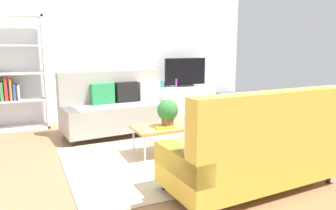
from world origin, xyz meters
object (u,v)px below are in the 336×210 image
at_px(couch_green, 254,150).
at_px(coffee_table, 172,127).
at_px(potted_plant, 168,112).
at_px(tv_console, 185,100).
at_px(tv, 185,73).
at_px(vase_0, 161,84).
at_px(bookshelf, 11,77).
at_px(table_book_0, 164,127).
at_px(couch_beige, 118,108).
at_px(bottle_0, 176,83).
at_px(storage_trunk, 227,102).
at_px(vase_1, 167,84).

height_order(couch_green, coffee_table, couch_green).
bearing_deg(couch_green, potted_plant, 102.70).
distance_m(tv_console, tv, 0.63).
bearing_deg(vase_0, bookshelf, -179.42).
bearing_deg(table_book_0, couch_beige, 98.60).
relative_size(coffee_table, tv_console, 0.79).
distance_m(potted_plant, vase_0, 2.70).
xyz_separation_m(table_book_0, bottle_0, (1.39, 2.47, 0.30)).
height_order(tv_console, table_book_0, tv_console).
bearing_deg(couch_green, storage_trunk, 56.03).
bearing_deg(vase_0, tv, -6.88).
height_order(couch_beige, vase_0, couch_beige).
distance_m(storage_trunk, vase_0, 1.76).
distance_m(couch_green, vase_1, 3.97).
distance_m(bookshelf, storage_trunk, 4.71).
bearing_deg(bottle_0, table_book_0, -119.46).
distance_m(couch_beige, vase_1, 1.79).
relative_size(tv_console, potted_plant, 3.66).
bearing_deg(storage_trunk, vase_0, 174.90).
relative_size(potted_plant, vase_0, 2.67).
xyz_separation_m(couch_green, coffee_table, (-0.29, 1.42, -0.05)).
bearing_deg(coffee_table, storage_trunk, 42.09).
distance_m(couch_green, storage_trunk, 4.39).
bearing_deg(table_book_0, vase_0, 67.57).
relative_size(potted_plant, bottle_0, 2.03).
xyz_separation_m(bookshelf, vase_1, (3.11, 0.03, -0.28)).
relative_size(couch_green, bottle_0, 10.25).
bearing_deg(storage_trunk, bottle_0, 177.44).
distance_m(vase_0, vase_1, 0.15).
xyz_separation_m(couch_beige, tv, (1.86, 0.98, 0.50)).
height_order(bookshelf, table_book_0, bookshelf).
bearing_deg(couch_green, vase_1, 76.50).
bearing_deg(bottle_0, vase_1, 154.57).
bearing_deg(tv_console, bottle_0, -170.62).
bearing_deg(tv_console, storage_trunk, -5.19).
distance_m(couch_beige, table_book_0, 1.53).
bearing_deg(coffee_table, bottle_0, 62.72).
relative_size(vase_0, bottle_0, 0.76).
relative_size(bookshelf, vase_1, 16.24).
height_order(bookshelf, bottle_0, bookshelf).
height_order(tv, table_book_0, tv).
distance_m(tv, bookshelf, 3.55).
relative_size(couch_green, vase_0, 13.51).
bearing_deg(tv, bottle_0, -175.28).
distance_m(couch_green, tv_console, 4.02).
bearing_deg(tv, coffee_table, -121.47).
bearing_deg(storage_trunk, coffee_table, -137.91).
relative_size(tv_console, tv, 1.40).
relative_size(couch_beige, vase_0, 13.73).
xyz_separation_m(storage_trunk, vase_1, (-1.53, 0.15, 0.48)).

